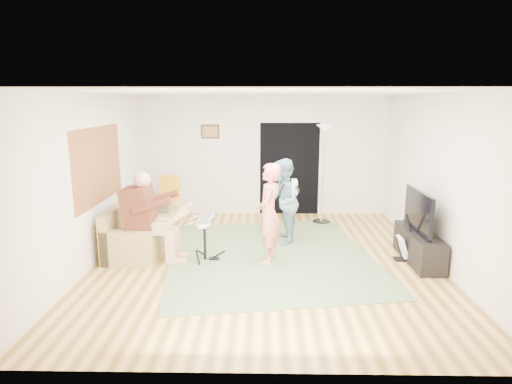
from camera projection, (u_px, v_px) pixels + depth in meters
floor at (266, 260)px, 7.07m from camera, size 6.00×6.00×0.00m
walls at (266, 180)px, 6.79m from camera, size 5.50×6.00×2.70m
ceiling at (266, 93)px, 6.50m from camera, size 6.00×6.00×0.00m
window_blinds at (98, 165)px, 6.99m from camera, size 0.00×2.05×2.05m
doorway at (289, 169)px, 9.76m from camera, size 2.10×0.00×2.10m
picture_frame at (210, 132)px, 9.62m from camera, size 0.42×0.03×0.32m
area_rug at (269, 255)px, 7.27m from camera, size 3.91×4.33×0.02m
sofa at (138, 232)px, 7.67m from camera, size 0.84×2.03×0.82m
drummer at (152, 226)px, 6.96m from camera, size 0.97×0.54×1.49m
drum_kit at (205, 242)px, 7.00m from camera, size 0.40×0.71×0.73m
singer at (269, 214)px, 6.84m from camera, size 0.48×0.65×1.63m
microphone at (282, 189)px, 6.76m from camera, size 0.06×0.06×0.24m
guitarist at (283, 202)px, 7.78m from camera, size 0.64×0.79×1.57m
guitar_held at (294, 186)px, 7.72m from camera, size 0.13×0.60×0.26m
guitar_spare at (402, 247)px, 7.03m from camera, size 0.29×0.26×0.81m
torchiere_lamp at (323, 156)px, 8.96m from camera, size 0.37×0.37×2.09m
dining_chair at (169, 208)px, 9.02m from camera, size 0.49×0.51×1.03m
tv_cabinet at (419, 247)px, 6.98m from camera, size 0.40×1.40×0.50m
television at (418, 211)px, 6.85m from camera, size 0.06×1.14×0.66m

